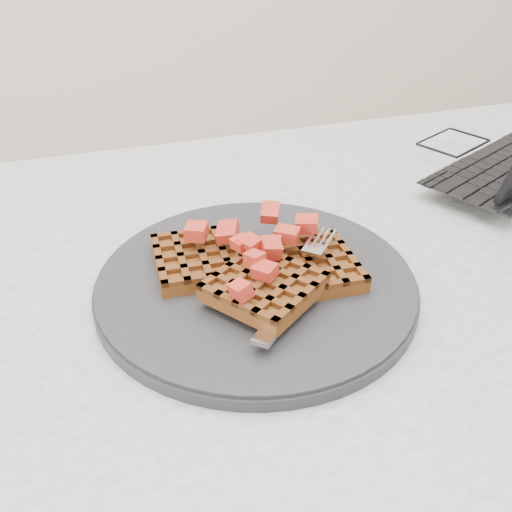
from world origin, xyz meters
name	(u,v)px	position (x,y,z in m)	size (l,w,h in m)	color
table	(300,363)	(0.00, 0.00, 0.64)	(1.20, 0.80, 0.75)	silver
plate	(256,283)	(-0.05, 0.00, 0.76)	(0.31, 0.31, 0.02)	#232326
waffles	(257,269)	(-0.05, 0.00, 0.78)	(0.19, 0.18, 0.03)	brown
strawberry_pile	(256,243)	(-0.05, 0.00, 0.80)	(0.15, 0.15, 0.02)	#A10F06
fork	(301,284)	(-0.02, -0.03, 0.77)	(0.02, 0.18, 0.02)	silver
laptop	(507,149)	(0.35, 0.15, 0.79)	(0.36, 0.32, 0.21)	black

